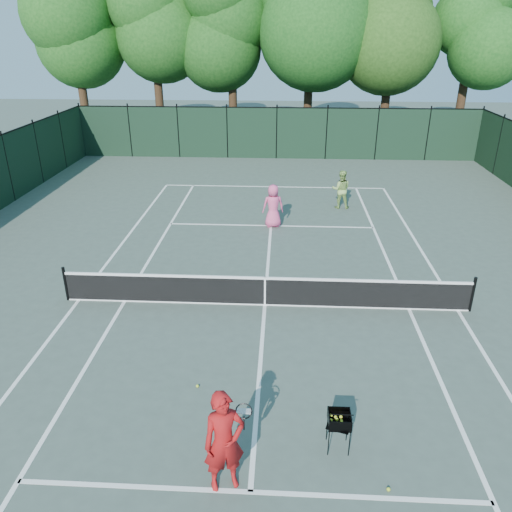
# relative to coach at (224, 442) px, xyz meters

# --- Properties ---
(ground) EXTENTS (90.00, 90.00, 0.00)m
(ground) POSITION_rel_coach_xyz_m (0.44, 6.26, -0.98)
(ground) COLOR #425147
(ground) RESTS_ON ground
(sideline_doubles_left) EXTENTS (0.10, 23.77, 0.01)m
(sideline_doubles_left) POSITION_rel_coach_xyz_m (-5.04, 6.26, -0.98)
(sideline_doubles_left) COLOR white
(sideline_doubles_left) RESTS_ON ground
(sideline_doubles_right) EXTENTS (0.10, 23.77, 0.01)m
(sideline_doubles_right) POSITION_rel_coach_xyz_m (5.93, 6.26, -0.98)
(sideline_doubles_right) COLOR white
(sideline_doubles_right) RESTS_ON ground
(sideline_singles_left) EXTENTS (0.10, 23.77, 0.01)m
(sideline_singles_left) POSITION_rel_coach_xyz_m (-3.67, 6.26, -0.98)
(sideline_singles_left) COLOR white
(sideline_singles_left) RESTS_ON ground
(sideline_singles_right) EXTENTS (0.10, 23.77, 0.01)m
(sideline_singles_right) POSITION_rel_coach_xyz_m (4.56, 6.26, -0.98)
(sideline_singles_right) COLOR white
(sideline_singles_right) RESTS_ON ground
(baseline_far) EXTENTS (10.97, 0.10, 0.01)m
(baseline_far) POSITION_rel_coach_xyz_m (0.44, 18.14, -0.98)
(baseline_far) COLOR white
(baseline_far) RESTS_ON ground
(service_line_near) EXTENTS (8.23, 0.10, 0.01)m
(service_line_near) POSITION_rel_coach_xyz_m (0.44, -0.14, -0.98)
(service_line_near) COLOR white
(service_line_near) RESTS_ON ground
(service_line_far) EXTENTS (8.23, 0.10, 0.01)m
(service_line_far) POSITION_rel_coach_xyz_m (0.44, 12.66, -0.98)
(service_line_far) COLOR white
(service_line_far) RESTS_ON ground
(center_service_line) EXTENTS (0.10, 12.80, 0.01)m
(center_service_line) POSITION_rel_coach_xyz_m (0.44, 6.26, -0.98)
(center_service_line) COLOR white
(center_service_line) RESTS_ON ground
(tennis_net) EXTENTS (11.69, 0.09, 1.06)m
(tennis_net) POSITION_rel_coach_xyz_m (0.44, 6.26, -0.50)
(tennis_net) COLOR black
(tennis_net) RESTS_ON ground
(fence_far) EXTENTS (24.00, 0.05, 3.00)m
(fence_far) POSITION_rel_coach_xyz_m (0.44, 24.26, 0.52)
(fence_far) COLOR black
(fence_far) RESTS_ON ground
(tree_0) EXTENTS (6.40, 6.40, 13.14)m
(tree_0) POSITION_rel_coach_xyz_m (-12.56, 27.76, 7.18)
(tree_0) COLOR black
(tree_0) RESTS_ON ground
(tree_1) EXTENTS (6.80, 6.80, 13.98)m
(tree_1) POSITION_rel_coach_xyz_m (-7.56, 28.26, 7.71)
(tree_1) COLOR black
(tree_1) RESTS_ON ground
(tree_2) EXTENTS (6.00, 6.00, 12.40)m
(tree_2) POSITION_rel_coach_xyz_m (-2.56, 28.06, 6.75)
(tree_2) COLOR black
(tree_2) RESTS_ON ground
(tree_4) EXTENTS (6.20, 6.20, 12.97)m
(tree_4) POSITION_rel_coach_xyz_m (7.44, 27.86, 7.16)
(tree_4) COLOR black
(tree_4) RESTS_ON ground
(tree_5) EXTENTS (5.80, 5.80, 12.23)m
(tree_5) POSITION_rel_coach_xyz_m (12.44, 28.36, 6.73)
(tree_5) COLOR black
(tree_5) RESTS_ON ground
(coach) EXTENTS (0.87, 0.89, 1.96)m
(coach) POSITION_rel_coach_xyz_m (0.00, 0.00, 0.00)
(coach) COLOR #A51214
(coach) RESTS_ON ground
(player_pink) EXTENTS (0.93, 0.69, 1.73)m
(player_pink) POSITION_rel_coach_xyz_m (0.52, 12.59, -0.11)
(player_pink) COLOR #E35084
(player_pink) RESTS_ON ground
(player_green) EXTENTS (0.87, 0.70, 1.69)m
(player_green) POSITION_rel_coach_xyz_m (3.45, 15.08, -0.14)
(player_green) COLOR #92B95C
(player_green) RESTS_ON ground
(ball_hopper) EXTENTS (0.53, 0.53, 0.81)m
(ball_hopper) POSITION_rel_coach_xyz_m (2.03, 0.96, -0.30)
(ball_hopper) COLOR black
(ball_hopper) RESTS_ON ground
(loose_ball_near_cart) EXTENTS (0.07, 0.07, 0.07)m
(loose_ball_near_cart) POSITION_rel_coach_xyz_m (2.83, 0.01, -0.95)
(loose_ball_near_cart) COLOR #B4CE2A
(loose_ball_near_cart) RESTS_ON ground
(loose_ball_midcourt) EXTENTS (0.07, 0.07, 0.07)m
(loose_ball_midcourt) POSITION_rel_coach_xyz_m (-0.91, 2.55, -0.95)
(loose_ball_midcourt) COLOR #BFDD2D
(loose_ball_midcourt) RESTS_ON ground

